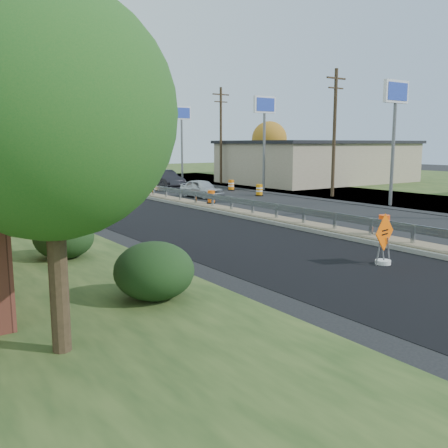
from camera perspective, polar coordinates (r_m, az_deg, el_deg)
ground at (r=24.34m, az=9.09°, el=-0.38°), size 140.00×140.00×0.00m
milled_overlay at (r=30.20m, az=-10.41°, el=1.45°), size 7.20×120.00×0.01m
median at (r=30.54m, az=-1.31°, el=1.89°), size 1.60×55.00×0.23m
guardrail at (r=31.30m, az=-2.32°, el=3.20°), size 0.10×46.15×0.72m
retail_building_near at (r=53.01m, az=10.70°, el=7.06°), size 18.50×12.50×4.27m
pylon_sign_south at (r=33.98m, az=19.01°, el=12.90°), size 2.20×0.30×7.90m
pylon_sign_mid at (r=43.03m, az=4.65°, el=12.48°), size 2.20×0.30×7.90m
pylon_sign_north at (r=54.60m, az=-4.87°, el=11.78°), size 2.20×0.30×7.90m
utility_pole_smid at (r=38.53m, az=12.50°, el=10.38°), size 1.90×0.26×9.40m
utility_pole_nmid at (r=49.99m, az=-0.36°, el=10.28°), size 1.90×0.26×9.40m
utility_pole_north at (r=62.96m, az=-8.18°, el=9.97°), size 1.90×0.26×9.40m
hedge_south at (r=13.05m, az=-8.00°, el=-5.29°), size 2.09×2.09×1.52m
hedge_mid at (r=18.36m, az=-17.85°, el=-1.43°), size 2.09×2.09×1.52m
hedge_north at (r=24.21m, az=-20.85°, el=0.90°), size 2.09×2.09×1.52m
tree_near_green at (r=9.70m, az=-19.33°, el=11.83°), size 4.62×4.62×6.86m
tree_far_yellow at (r=66.71m, az=5.19°, el=9.64°), size 4.62×4.62×6.86m
caution_sign at (r=17.48m, az=17.77°, el=-3.02°), size 1.22×0.52×1.72m
barrel_median_near at (r=21.86m, az=17.81°, el=-0.13°), size 0.56×0.56×0.82m
barrel_median_mid at (r=31.61m, az=-1.47°, el=3.08°), size 0.57×0.57×0.83m
barrel_median_far at (r=37.92m, az=-9.39°, el=3.95°), size 0.53×0.53×0.78m
barrel_shoulder_near at (r=38.46m, az=4.05°, el=3.86°), size 0.61×0.61×0.89m
barrel_shoulder_mid at (r=42.87m, az=0.82°, el=4.43°), size 0.61×0.61×0.90m
barrel_shoulder_far at (r=53.91m, az=-7.81°, el=5.38°), size 0.68×0.68×1.00m
car_silver at (r=37.23m, az=-2.57°, el=4.08°), size 1.90×4.08×1.35m
car_dark_mid at (r=44.23m, az=-6.87°, el=5.05°), size 1.91×5.14×1.68m
car_dark_far at (r=59.01m, az=-13.08°, el=5.79°), size 2.55×5.14×1.44m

